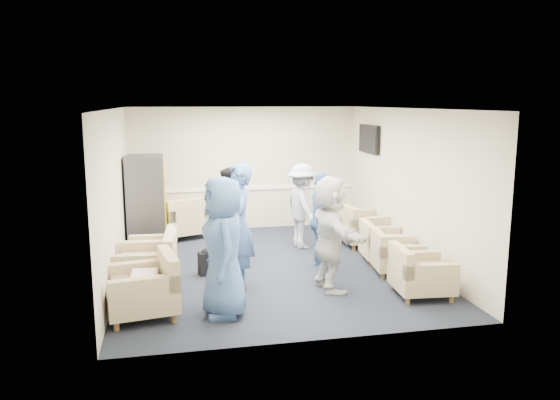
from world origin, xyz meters
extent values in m
plane|color=black|center=(0.00, 0.00, 0.00)|extent=(6.00, 6.00, 0.00)
plane|color=white|center=(0.00, 0.00, 2.70)|extent=(6.00, 6.00, 0.00)
cube|color=beige|center=(0.00, 3.00, 1.35)|extent=(5.00, 0.02, 2.70)
cube|color=beige|center=(0.00, -3.00, 1.35)|extent=(5.00, 0.02, 2.70)
cube|color=beige|center=(-2.50, 0.00, 1.35)|extent=(0.02, 6.00, 2.70)
cube|color=beige|center=(2.50, 0.00, 1.35)|extent=(0.02, 6.00, 2.70)
cube|color=white|center=(0.00, 2.98, 0.90)|extent=(4.98, 0.04, 0.06)
cube|color=black|center=(2.44, 1.80, 2.05)|extent=(0.07, 1.00, 0.58)
cube|color=black|center=(2.40, 1.80, 2.05)|extent=(0.01, 0.92, 0.50)
cube|color=#4F4F56|center=(2.48, 1.80, 1.90)|extent=(0.04, 0.10, 0.25)
cube|color=tan|center=(-2.07, -1.81, 0.27)|extent=(1.03, 1.03, 0.29)
cube|color=#826047|center=(-2.07, -1.81, 0.47)|extent=(0.71, 0.67, 0.10)
cube|color=tan|center=(-1.70, -1.75, 0.63)|extent=(0.30, 0.90, 0.42)
cube|color=tan|center=(-2.05, -0.75, 0.28)|extent=(0.99, 0.99, 0.30)
cube|color=#826047|center=(-2.05, -0.75, 0.48)|extent=(0.68, 0.64, 0.11)
cube|color=tan|center=(-1.67, -0.79, 0.64)|extent=(0.23, 0.92, 0.43)
cube|color=tan|center=(-1.99, 0.10, 0.24)|extent=(0.83, 0.83, 0.25)
cube|color=#826047|center=(-1.99, 0.10, 0.41)|extent=(0.57, 0.54, 0.09)
cube|color=tan|center=(-1.67, 0.07, 0.55)|extent=(0.19, 0.78, 0.36)
cube|color=tan|center=(1.93, -1.84, 0.24)|extent=(0.86, 0.86, 0.26)
cube|color=#826047|center=(1.93, -1.84, 0.42)|extent=(0.59, 0.56, 0.09)
cube|color=tan|center=(1.59, -1.81, 0.56)|extent=(0.20, 0.80, 0.37)
cube|color=tan|center=(2.01, -0.75, 0.23)|extent=(0.85, 0.85, 0.25)
cube|color=#826047|center=(2.01, -0.75, 0.40)|extent=(0.58, 0.55, 0.09)
cube|color=tan|center=(1.69, -0.71, 0.53)|extent=(0.22, 0.77, 0.36)
cube|color=tan|center=(2.07, -0.06, 0.23)|extent=(0.84, 0.84, 0.25)
cube|color=#826047|center=(2.07, -0.06, 0.40)|extent=(0.58, 0.55, 0.09)
cube|color=tan|center=(1.76, -0.02, 0.54)|extent=(0.22, 0.77, 0.36)
cube|color=tan|center=(2.09, 1.07, 0.27)|extent=(0.95, 0.95, 0.29)
cube|color=#826047|center=(2.09, 1.07, 0.46)|extent=(0.65, 0.62, 0.10)
cube|color=tan|center=(1.73, 1.04, 0.61)|extent=(0.23, 0.88, 0.41)
cube|color=tan|center=(-1.42, 2.44, 0.28)|extent=(1.19, 1.19, 0.30)
cube|color=#826047|center=(-1.42, 2.44, 0.48)|extent=(0.79, 0.81, 0.11)
cube|color=tan|center=(-1.28, 2.08, 0.65)|extent=(0.91, 0.48, 0.43)
cube|color=#4F4F56|center=(-2.10, 1.81, 0.90)|extent=(0.71, 0.85, 1.79)
cube|color=orange|center=(-1.74, 1.81, 0.99)|extent=(0.02, 0.72, 1.43)
cube|color=black|center=(-1.73, 1.81, 0.24)|extent=(0.02, 0.42, 0.11)
cube|color=black|center=(-1.09, -0.20, 0.19)|extent=(0.30, 0.25, 0.38)
sphere|color=black|center=(-1.09, -0.20, 0.36)|extent=(0.19, 0.19, 0.19)
cube|color=#F1E0D2|center=(-2.02, -1.81, 0.53)|extent=(0.34, 0.45, 0.13)
imported|color=#42659E|center=(-0.98, -1.98, 0.93)|extent=(0.65, 0.95, 1.87)
imported|color=#42659E|center=(-0.64, -0.92, 0.96)|extent=(0.49, 0.72, 1.91)
imported|color=black|center=(-0.60, 0.63, 0.83)|extent=(0.85, 0.96, 1.66)
imported|color=silver|center=(0.86, 1.14, 0.82)|extent=(0.77, 1.15, 1.65)
imported|color=#42659E|center=(0.86, -0.21, 0.83)|extent=(0.45, 0.98, 1.65)
imported|color=silver|center=(0.68, -1.30, 0.87)|extent=(0.61, 1.65, 1.75)
camera|label=1|loc=(-1.66, -8.91, 2.82)|focal=35.00mm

